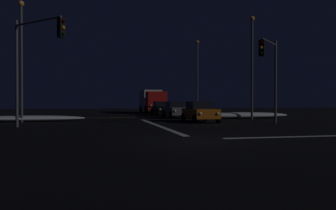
{
  "coord_description": "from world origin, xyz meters",
  "views": [
    {
      "loc": [
        -4.22,
        -14.01,
        1.62
      ],
      "look_at": [
        1.48,
        11.93,
        1.3
      ],
      "focal_mm": 37.04,
      "sensor_mm": 36.0,
      "label": 1
    }
  ],
  "objects_px": {
    "sedan_gray": "(176,109)",
    "streetlamp_right_near": "(252,60)",
    "sedan_orange": "(200,112)",
    "streetlamp_left_near": "(21,52)",
    "box_truck": "(152,100)",
    "streetlamp_right_far": "(197,71)",
    "sedan_black": "(162,108)",
    "traffic_signal_nw": "(34,52)",
    "traffic_signal_ne": "(270,65)"
  },
  "relations": [
    {
      "from": "sedan_gray",
      "to": "streetlamp_left_near",
      "type": "xyz_separation_m",
      "value": [
        -13.07,
        -4.19,
        4.48
      ]
    },
    {
      "from": "sedan_gray",
      "to": "sedan_black",
      "type": "height_order",
      "value": "same"
    },
    {
      "from": "traffic_signal_ne",
      "to": "streetlamp_right_near",
      "type": "bearing_deg",
      "value": 74.71
    },
    {
      "from": "streetlamp_right_near",
      "to": "traffic_signal_nw",
      "type": "bearing_deg",
      "value": -159.34
    },
    {
      "from": "box_truck",
      "to": "traffic_signal_ne",
      "type": "distance_m",
      "value": 24.74
    },
    {
      "from": "streetlamp_right_near",
      "to": "streetlamp_left_near",
      "type": "xyz_separation_m",
      "value": [
        -18.85,
        0.0,
        0.09
      ]
    },
    {
      "from": "sedan_gray",
      "to": "box_truck",
      "type": "height_order",
      "value": "box_truck"
    },
    {
      "from": "sedan_gray",
      "to": "sedan_black",
      "type": "relative_size",
      "value": 1.0
    },
    {
      "from": "sedan_gray",
      "to": "box_truck",
      "type": "bearing_deg",
      "value": 89.93
    },
    {
      "from": "traffic_signal_nw",
      "to": "streetlamp_left_near",
      "type": "height_order",
      "value": "streetlamp_left_near"
    },
    {
      "from": "sedan_gray",
      "to": "traffic_signal_ne",
      "type": "height_order",
      "value": "traffic_signal_ne"
    },
    {
      "from": "traffic_signal_nw",
      "to": "traffic_signal_ne",
      "type": "bearing_deg",
      "value": 0.76
    },
    {
      "from": "streetlamp_right_near",
      "to": "streetlamp_left_near",
      "type": "distance_m",
      "value": 18.85
    },
    {
      "from": "sedan_orange",
      "to": "traffic_signal_nw",
      "type": "distance_m",
      "value": 12.62
    },
    {
      "from": "sedan_black",
      "to": "box_truck",
      "type": "relative_size",
      "value": 0.52
    },
    {
      "from": "traffic_signal_ne",
      "to": "traffic_signal_nw",
      "type": "height_order",
      "value": "traffic_signal_nw"
    },
    {
      "from": "box_truck",
      "to": "traffic_signal_nw",
      "type": "xyz_separation_m",
      "value": [
        -11.2,
        -24.5,
        2.8
      ]
    },
    {
      "from": "traffic_signal_ne",
      "to": "box_truck",
      "type": "bearing_deg",
      "value": 99.5
    },
    {
      "from": "sedan_gray",
      "to": "streetlamp_left_near",
      "type": "distance_m",
      "value": 14.44
    },
    {
      "from": "sedan_gray",
      "to": "traffic_signal_ne",
      "type": "xyz_separation_m",
      "value": [
        4.08,
        -10.38,
        3.26
      ]
    },
    {
      "from": "sedan_gray",
      "to": "streetlamp_right_near",
      "type": "xyz_separation_m",
      "value": [
        5.78,
        -4.19,
        4.39
      ]
    },
    {
      "from": "streetlamp_right_near",
      "to": "sedan_black",
      "type": "bearing_deg",
      "value": 120.21
    },
    {
      "from": "streetlamp_right_far",
      "to": "streetlamp_left_near",
      "type": "height_order",
      "value": "streetlamp_right_far"
    },
    {
      "from": "streetlamp_right_near",
      "to": "streetlamp_left_near",
      "type": "height_order",
      "value": "streetlamp_left_near"
    },
    {
      "from": "sedan_black",
      "to": "traffic_signal_ne",
      "type": "relative_size",
      "value": 0.73
    },
    {
      "from": "streetlamp_right_far",
      "to": "streetlamp_left_near",
      "type": "distance_m",
      "value": 24.73
    },
    {
      "from": "traffic_signal_nw",
      "to": "streetlamp_left_near",
      "type": "xyz_separation_m",
      "value": [
        -1.9,
        6.4,
        0.78
      ]
    },
    {
      "from": "streetlamp_right_far",
      "to": "box_truck",
      "type": "bearing_deg",
      "value": 159.96
    },
    {
      "from": "streetlamp_left_near",
      "to": "sedan_gray",
      "type": "bearing_deg",
      "value": 17.77
    },
    {
      "from": "box_truck",
      "to": "traffic_signal_nw",
      "type": "bearing_deg",
      "value": -114.56
    },
    {
      "from": "streetlamp_right_far",
      "to": "streetlamp_right_near",
      "type": "height_order",
      "value": "streetlamp_right_far"
    },
    {
      "from": "sedan_orange",
      "to": "streetlamp_left_near",
      "type": "relative_size",
      "value": 0.47
    },
    {
      "from": "streetlamp_right_far",
      "to": "streetlamp_right_near",
      "type": "bearing_deg",
      "value": -90.0
    },
    {
      "from": "streetlamp_right_far",
      "to": "sedan_gray",
      "type": "bearing_deg",
      "value": -116.07
    },
    {
      "from": "box_truck",
      "to": "traffic_signal_nw",
      "type": "height_order",
      "value": "traffic_signal_nw"
    },
    {
      "from": "streetlamp_left_near",
      "to": "box_truck",
      "type": "bearing_deg",
      "value": 54.12
    },
    {
      "from": "traffic_signal_ne",
      "to": "streetlamp_left_near",
      "type": "bearing_deg",
      "value": 160.16
    },
    {
      "from": "sedan_black",
      "to": "traffic_signal_nw",
      "type": "xyz_separation_m",
      "value": [
        -11.0,
        -16.63,
        3.71
      ]
    },
    {
      "from": "sedan_gray",
      "to": "traffic_signal_nw",
      "type": "height_order",
      "value": "traffic_signal_nw"
    },
    {
      "from": "sedan_gray",
      "to": "streetlamp_right_far",
      "type": "distance_m",
      "value": 13.97
    },
    {
      "from": "sedan_orange",
      "to": "traffic_signal_nw",
      "type": "relative_size",
      "value": 0.66
    },
    {
      "from": "sedan_gray",
      "to": "streetlamp_right_far",
      "type": "height_order",
      "value": "streetlamp_right_far"
    },
    {
      "from": "traffic_signal_ne",
      "to": "streetlamp_right_far",
      "type": "xyz_separation_m",
      "value": [
        1.69,
        22.19,
        1.46
      ]
    },
    {
      "from": "box_truck",
      "to": "streetlamp_right_near",
      "type": "relative_size",
      "value": 0.92
    },
    {
      "from": "traffic_signal_nw",
      "to": "streetlamp_left_near",
      "type": "bearing_deg",
      "value": 106.51
    },
    {
      "from": "sedan_gray",
      "to": "streetlamp_right_near",
      "type": "bearing_deg",
      "value": -35.96
    },
    {
      "from": "sedan_gray",
      "to": "traffic_signal_ne",
      "type": "distance_m",
      "value": 11.62
    },
    {
      "from": "sedan_gray",
      "to": "traffic_signal_nw",
      "type": "bearing_deg",
      "value": -136.56
    },
    {
      "from": "sedan_orange",
      "to": "streetlamp_left_near",
      "type": "bearing_deg",
      "value": 169.4
    },
    {
      "from": "sedan_gray",
      "to": "streetlamp_right_near",
      "type": "distance_m",
      "value": 8.38
    }
  ]
}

